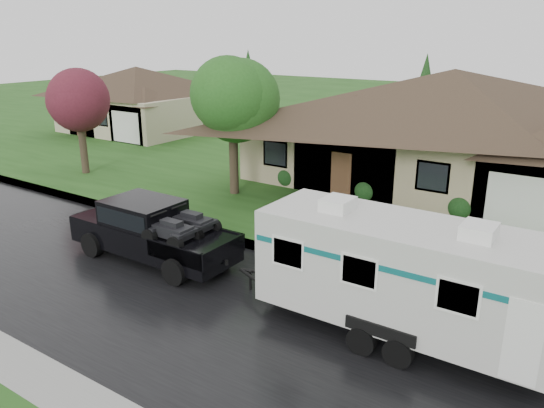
% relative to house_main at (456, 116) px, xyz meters
% --- Properties ---
extents(ground, '(140.00, 140.00, 0.00)m').
position_rel_house_main_xyz_m(ground, '(-2.29, -13.84, -3.59)').
color(ground, '#204A17').
rests_on(ground, ground).
extents(road, '(140.00, 8.00, 0.01)m').
position_rel_house_main_xyz_m(road, '(-2.29, -15.84, -3.59)').
color(road, black).
rests_on(road, ground).
extents(curb, '(140.00, 0.50, 0.15)m').
position_rel_house_main_xyz_m(curb, '(-2.29, -11.59, -3.52)').
color(curb, gray).
rests_on(curb, ground).
extents(lawn, '(140.00, 26.00, 0.15)m').
position_rel_house_main_xyz_m(lawn, '(-2.29, 1.16, -3.52)').
color(lawn, '#204A17').
rests_on(lawn, ground).
extents(house_main, '(19.44, 10.80, 6.90)m').
position_rel_house_main_xyz_m(house_main, '(0.00, 0.00, 0.00)').
color(house_main, tan).
rests_on(house_main, lawn).
extents(house_far, '(10.80, 8.64, 5.80)m').
position_rel_house_main_xyz_m(house_far, '(-24.07, 2.02, -0.62)').
color(house_far, '#BDB28C').
rests_on(house_far, lawn).
extents(tree_left_green, '(3.81, 3.81, 6.30)m').
position_rel_house_main_xyz_m(tree_left_green, '(-8.01, -6.98, 0.93)').
color(tree_left_green, '#382B1E').
rests_on(tree_left_green, lawn).
extents(tree_red, '(3.29, 3.29, 5.45)m').
position_rel_house_main_xyz_m(tree_red, '(-17.01, -8.48, 0.34)').
color(tree_red, '#382B1E').
rests_on(tree_red, lawn).
extents(shrub_row, '(13.60, 1.00, 1.00)m').
position_rel_house_main_xyz_m(shrub_row, '(-0.29, -4.54, -2.94)').
color(shrub_row, '#143814').
rests_on(shrub_row, lawn).
extents(pickup_truck, '(6.12, 2.33, 2.04)m').
position_rel_house_main_xyz_m(pickup_truck, '(-5.89, -14.33, -2.50)').
color(pickup_truck, black).
rests_on(pickup_truck, ground).
extents(travel_trailer, '(7.55, 2.65, 3.39)m').
position_rel_house_main_xyz_m(travel_trailer, '(2.93, -14.33, -1.79)').
color(travel_trailer, beige).
rests_on(travel_trailer, ground).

